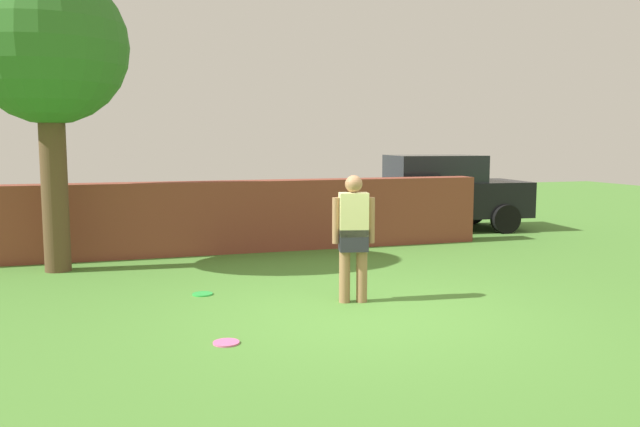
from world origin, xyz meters
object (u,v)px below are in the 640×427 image
Objects in this scene: car at (434,193)px; frisbee_green at (203,294)px; person at (353,232)px; frisbee_pink at (226,343)px; tree at (48,49)px.

car is 7.57m from frisbee_green.
person reaches higher than frisbee_pink.
frisbee_green is (0.03, 2.16, 0.00)m from frisbee_pink.
tree is 1.08× the size of car.
tree reaches higher than person.
car is at bearing -113.27° from person.
tree reaches higher than frisbee_pink.
frisbee_green is at bearing -48.85° from tree.
tree is at bearing 131.15° from frisbee_green.
person is 6.99m from car.
car reaches higher than frisbee_green.
frisbee_pink is at bearing -66.21° from tree.
tree reaches higher than frisbee_green.
frisbee_pink and frisbee_green have the same top height.
car is 16.07× the size of frisbee_green.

